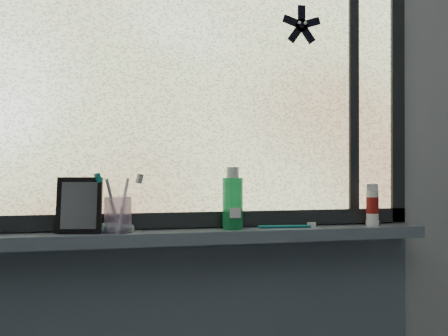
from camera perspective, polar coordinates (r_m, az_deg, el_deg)
The scene contains 13 objects.
wall_back at distance 1.69m, azimuth -4.30°, elevation 0.98°, with size 3.00×0.01×2.50m, color #9EA3A8.
windowsill at distance 1.63m, azimuth -3.89°, elevation -7.80°, with size 1.62×0.14×0.04m, color #505B6B.
window_pane at distance 1.69m, azimuth -4.17°, elevation 10.51°, with size 1.50×0.01×1.00m, color silver.
frame_bottom at distance 1.67m, azimuth -4.16°, elevation -5.89°, with size 1.60×0.03×0.05m, color black.
frame_right at distance 1.96m, azimuth 19.09°, elevation 9.03°, with size 0.05×0.03×1.10m, color black.
frame_mullion at distance 1.88m, azimuth 14.51°, elevation 9.45°, with size 0.04×0.03×1.00m, color black.
starfish_sticker at distance 1.83m, azimuth 8.85°, elevation 15.80°, with size 0.15×0.02×0.15m, color black, non-canonical shape.
vanity_mirror at distance 1.59m, azimuth -16.22°, elevation -4.11°, with size 0.14×0.07×0.17m, color black.
toothpaste_tube at distance 1.59m, azimuth -12.12°, elevation -6.69°, with size 0.17×0.03×0.03m, color silver, non-canonical shape.
toothbrush_cup at distance 1.59m, azimuth -12.03°, elevation -5.26°, with size 0.08×0.08×0.11m, color #B59BCD.
toothbrush_lying at distance 1.69m, azimuth 6.94°, elevation -6.56°, with size 0.22×0.02×0.01m, color #0B6368, non-canonical shape.
mouthwash_bottle at distance 1.64m, azimuth 1.00°, elevation -3.46°, with size 0.07×0.07×0.17m, color #1FA45A.
cream_tube at distance 1.83m, azimuth 16.60°, elevation -3.89°, with size 0.04×0.04×0.10m, color silver.
Camera 1 is at (-0.26, -0.36, 1.21)m, focal length 40.00 mm.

